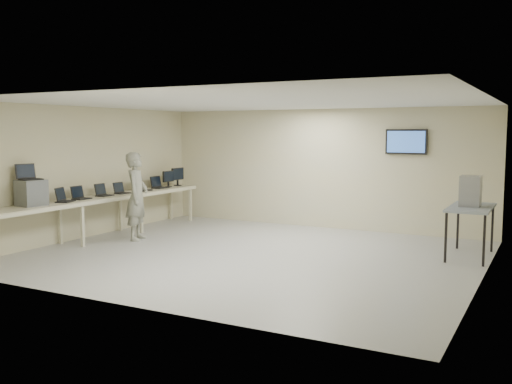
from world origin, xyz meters
The scene contains 15 objects.
room centered at (0.03, 0.06, 1.41)m, with size 8.01×7.01×2.81m.
workbench centered at (-3.59, 0.00, 0.83)m, with size 0.76×6.00×0.90m.
equipment_box centered at (-3.65, -1.80, 1.14)m, with size 0.40×0.46×0.48m, color slate.
laptop_on_box centered at (-3.71, -1.80, 1.46)m, with size 0.42×0.45×0.30m.
laptop_0 centered at (-3.59, -1.09, 0.97)m, with size 0.39×0.42×0.28m.
laptop_1 centered at (-3.64, -0.60, 0.97)m, with size 0.29×0.35×0.27m.
laptop_2 centered at (-3.65, 0.07, 0.97)m, with size 0.28×0.34×0.26m.
laptop_3 centered at (-3.62, 0.61, 0.96)m, with size 0.28×0.33×0.25m.
laptop_4 centered at (-3.61, 1.30, 0.98)m, with size 0.35×0.41×0.30m.
laptop_5 centered at (-3.64, 1.99, 0.97)m, with size 0.33×0.39×0.29m.
monitor_near centered at (-3.60, 2.34, 1.14)m, with size 0.18×0.41×0.40m.
monitor_far centered at (-3.60, 2.73, 1.17)m, with size 0.20×0.46×0.45m.
soldier centered at (-2.82, 0.19, 0.92)m, with size 0.67×0.44×1.84m, color slate.
side_table centered at (3.60, 1.70, 0.86)m, with size 0.72×1.55×0.93m.
storage_bins centered at (3.58, 1.70, 1.21)m, with size 0.35×0.39×0.56m.
Camera 1 is at (4.93, -9.12, 2.26)m, focal length 40.00 mm.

